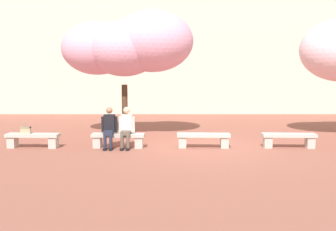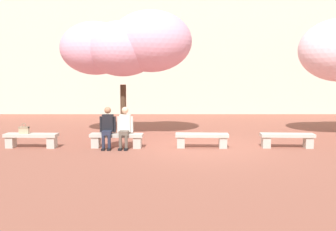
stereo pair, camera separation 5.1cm
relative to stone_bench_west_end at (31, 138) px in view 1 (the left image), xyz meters
The scene contains 10 objects.
ground_plane 5.38m from the stone_bench_west_end, ahead, with size 100.00×100.00×0.00m, color #8E5142.
building_facade 13.68m from the stone_bench_west_end, 66.01° to the left, with size 28.00×4.00×7.78m, color beige.
stone_bench_west_end is the anchor object (origin of this frame).
stone_bench_near_west 2.68m from the stone_bench_west_end, ahead, with size 1.67×0.50×0.45m.
stone_bench_center 5.37m from the stone_bench_west_end, ahead, with size 1.67×0.50×0.45m.
stone_bench_near_east 8.05m from the stone_bench_west_end, ahead, with size 1.67×0.50×0.45m.
person_seated_left 2.45m from the stone_bench_west_end, ahead, with size 0.51×0.68×1.29m.
person_seated_right 2.98m from the stone_bench_west_end, ahead, with size 0.51×0.70×1.29m.
handbag 0.35m from the stone_bench_west_end, behind, with size 0.30×0.15×0.34m.
cherry_tree_main 4.69m from the stone_bench_west_end, 38.88° to the left, with size 4.84×2.86×4.58m.
Camera 1 is at (-1.12, -12.18, 2.36)m, focal length 42.00 mm.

